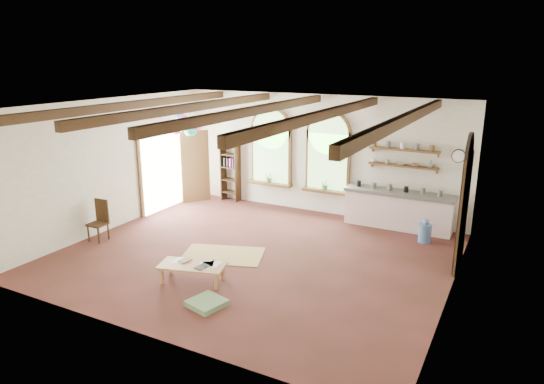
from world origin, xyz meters
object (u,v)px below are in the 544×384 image
Objects in this scene: kitchen_counter at (398,209)px; side_chair at (99,229)px; coffee_table at (192,267)px; balloon_cluster at (188,125)px.

side_chair is (-5.95, -4.11, -0.20)m from kitchen_counter.
side_chair is at bearing -145.38° from kitchen_counter.
balloon_cluster is at bearing 127.14° from coffee_table.
balloon_cluster is at bearing 85.64° from side_chair.
kitchen_counter is 7.23m from side_chair.
kitchen_counter is at bearing 60.97° from coffee_table.
kitchen_counter is at bearing 8.93° from balloon_cluster.
side_chair is 0.83× the size of balloon_cluster.
coffee_table is 1.17× the size of balloon_cluster.
coffee_table is at bearing -52.86° from balloon_cluster.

